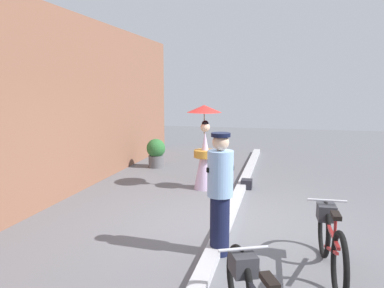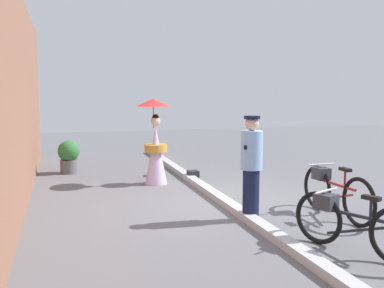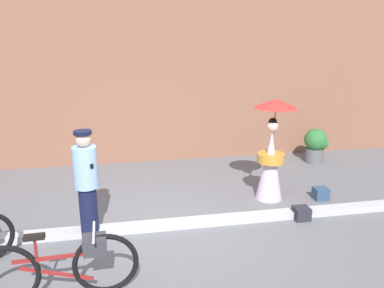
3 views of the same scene
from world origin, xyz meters
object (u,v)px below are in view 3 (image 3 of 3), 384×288
at_px(potted_plant_by_door, 316,144).
at_px(backpack_on_pavement, 302,213).
at_px(person_officer, 86,183).
at_px(backpack_spare, 321,194).
at_px(bicycle_far_side, 62,266).
at_px(person_with_parasol, 271,151).

relative_size(potted_plant_by_door, backpack_on_pavement, 3.19).
relative_size(person_officer, backpack_on_pavement, 6.49).
xyz_separation_m(backpack_on_pavement, backpack_spare, (0.71, 0.68, 0.01)).
bearing_deg(backpack_on_pavement, bicycle_far_side, -159.60).
height_order(person_with_parasol, backpack_spare, person_with_parasol).
relative_size(bicycle_far_side, person_officer, 1.12).
xyz_separation_m(person_officer, backpack_on_pavement, (3.35, -0.04, -0.76)).
height_order(person_officer, potted_plant_by_door, person_officer).
xyz_separation_m(bicycle_far_side, person_with_parasol, (3.36, 2.24, 0.48)).
bearing_deg(backpack_spare, bicycle_far_side, -154.91).
height_order(potted_plant_by_door, backpack_spare, potted_plant_by_door).
distance_m(potted_plant_by_door, backpack_spare, 2.25).
height_order(bicycle_far_side, backpack_spare, bicycle_far_side).
height_order(backpack_on_pavement, backpack_spare, backpack_spare).
distance_m(person_officer, person_with_parasol, 3.27).
relative_size(bicycle_far_side, person_with_parasol, 0.99).
height_order(person_officer, backpack_on_pavement, person_officer).
distance_m(backpack_on_pavement, backpack_spare, 0.98).
bearing_deg(person_with_parasol, backpack_spare, -14.77).
distance_m(potted_plant_by_door, backpack_on_pavement, 3.18).
bearing_deg(bicycle_far_side, person_with_parasol, 33.67).
bearing_deg(backpack_on_pavement, backpack_spare, 43.60).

